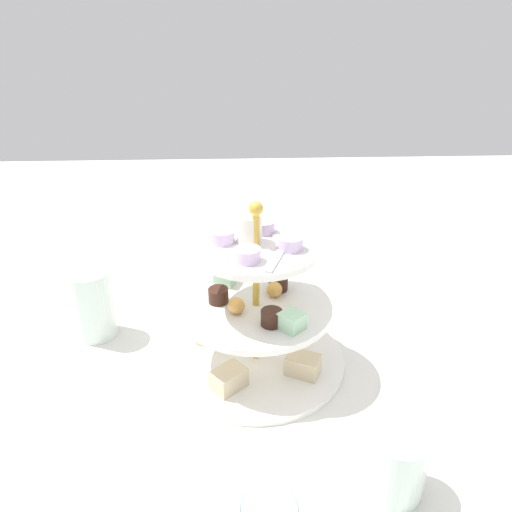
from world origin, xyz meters
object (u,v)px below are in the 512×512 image
(tiered_serving_stand, at_px, (256,318))
(butter_knife_right, at_px, (58,497))
(water_glass_short_left, at_px, (397,464))
(butter_knife_left, at_px, (272,265))
(water_glass_tall_right, at_px, (93,304))

(tiered_serving_stand, distance_m, butter_knife_right, 0.34)
(water_glass_short_left, bearing_deg, butter_knife_left, 9.88)
(water_glass_tall_right, height_order, butter_knife_left, water_glass_tall_right)
(tiered_serving_stand, xyz_separation_m, water_glass_tall_right, (0.09, 0.27, -0.02))
(butter_knife_left, bearing_deg, tiered_serving_stand, 97.25)
(tiered_serving_stand, relative_size, butter_knife_right, 1.61)
(water_glass_tall_right, distance_m, butter_knife_right, 0.33)
(butter_knife_left, bearing_deg, butter_knife_right, 78.88)
(water_glass_short_left, relative_size, butter_knife_left, 0.48)
(water_glass_tall_right, xyz_separation_m, water_glass_short_left, (-0.33, -0.41, -0.02))
(water_glass_short_left, xyz_separation_m, butter_knife_left, (0.56, 0.10, -0.04))
(water_glass_tall_right, relative_size, water_glass_short_left, 1.48)
(water_glass_short_left, distance_m, butter_knife_right, 0.38)
(tiered_serving_stand, height_order, butter_knife_left, tiered_serving_stand)
(butter_knife_left, bearing_deg, water_glass_tall_right, 52.93)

